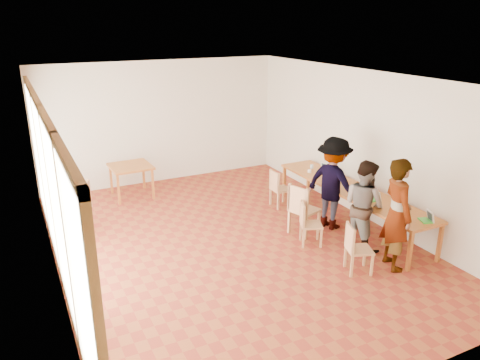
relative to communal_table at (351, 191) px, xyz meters
name	(u,v)px	position (x,y,z in m)	size (l,w,h in m)	color
ground	(231,243)	(-2.50, 0.27, -0.70)	(8.00, 8.00, 0.00)	#984724
wall_back	(161,122)	(-2.50, 4.27, 0.80)	(6.00, 0.10, 3.00)	silver
wall_front	(398,270)	(-2.50, -3.73, 0.80)	(6.00, 0.10, 3.00)	silver
wall_right	(365,146)	(0.50, 0.27, 0.80)	(0.10, 8.00, 3.00)	silver
window_wall	(50,192)	(-5.46, 0.27, 0.80)	(0.10, 8.00, 3.00)	white
ceiling	(230,77)	(-2.50, 0.27, 2.32)	(6.00, 8.00, 0.04)	white
communal_table	(351,191)	(0.00, 0.00, 0.00)	(0.80, 4.00, 0.75)	#B06127
side_table	(131,169)	(-3.53, 3.47, -0.03)	(0.90, 0.90, 0.75)	#B06127
chair_near	(355,244)	(-1.17, -1.56, -0.20)	(0.50, 0.50, 0.44)	#E1A470
chair_mid	(307,219)	(-1.29, -0.38, -0.21)	(0.50, 0.50, 0.43)	#E1A470
chair_far	(301,205)	(-1.17, 0.00, -0.09)	(0.59, 0.59, 0.53)	#E1A470
chair_empty	(278,185)	(-0.84, 1.40, -0.19)	(0.39, 0.39, 0.44)	#E1A470
chair_spare	(79,203)	(-4.90, 1.93, -0.07)	(0.67, 0.67, 0.55)	#E1A470
person_near	(397,214)	(-0.47, -1.70, 0.24)	(0.69, 0.45, 1.88)	gray
person_mid	(364,205)	(-0.48, -0.92, 0.12)	(0.80, 0.62, 1.64)	gray
person_far	(333,183)	(-0.42, 0.04, 0.21)	(1.18, 0.68, 1.83)	gray
laptop_near	(428,218)	(0.12, -1.81, 0.10)	(0.25, 0.27, 0.19)	green
laptop_mid	(376,197)	(0.01, -0.69, 0.10)	(0.23, 0.25, 0.18)	green
laptop_far	(324,169)	(0.17, 1.12, 0.10)	(0.28, 0.29, 0.20)	green
yellow_mug	(352,191)	(-0.18, -0.24, 0.10)	(0.14, 0.14, 0.11)	#EBA414
green_bottle	(335,168)	(0.28, 0.89, 0.19)	(0.07, 0.07, 0.28)	#218029
clear_glass	(312,167)	(0.05, 1.42, 0.09)	(0.07, 0.07, 0.09)	silver
condiment_cup	(310,171)	(-0.16, 1.21, 0.08)	(0.08, 0.08, 0.06)	white
pink_phone	(344,181)	(0.15, 0.41, 0.05)	(0.05, 0.10, 0.01)	#D63B53
black_pouch	(365,190)	(0.11, -0.27, 0.09)	(0.16, 0.26, 0.09)	black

